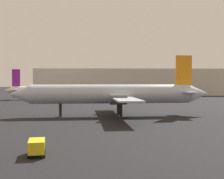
# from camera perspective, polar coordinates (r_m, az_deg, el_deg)

# --- Properties ---
(airplane_on_taxiway) EXTENTS (34.92, 26.34, 10.64)m
(airplane_on_taxiway) POSITION_cam_1_polar(r_m,az_deg,el_deg) (53.05, 0.23, -0.85)
(airplane_on_taxiway) COLOR #B2BCCC
(airplane_on_taxiway) RESTS_ON ground_plane
(airplane_distant) EXTENTS (29.73, 25.57, 9.89)m
(airplane_distant) POSITION_cam_1_polar(r_m,az_deg,el_deg) (103.28, -11.49, -0.14)
(airplane_distant) COLOR white
(airplane_distant) RESTS_ON ground_plane
(baggage_cart) EXTENTS (1.71, 2.57, 1.30)m
(baggage_cart) POSITION_cam_1_polar(r_m,az_deg,el_deg) (26.23, -13.86, -10.27)
(baggage_cart) COLOR gold
(baggage_cart) RESTS_ON ground_plane
(terminal_building) EXTENTS (81.81, 25.82, 11.12)m
(terminal_building) POSITION_cam_1_polar(r_m,az_deg,el_deg) (136.79, 3.65, 1.39)
(terminal_building) COLOR beige
(terminal_building) RESTS_ON ground_plane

